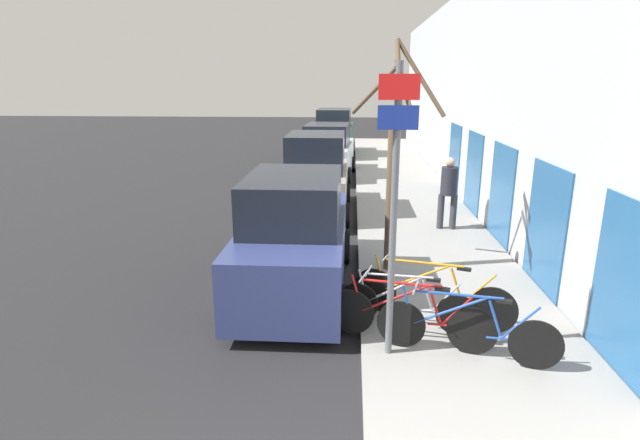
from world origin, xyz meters
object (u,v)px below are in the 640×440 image
at_px(parked_car_0, 295,238).
at_px(parked_car_1, 316,179).
at_px(bicycle_3, 431,296).
at_px(bicycle_1, 409,317).
at_px(parked_car_2, 328,153).
at_px(street_tree, 393,170).
at_px(bicycle_2, 407,305).
at_px(pedestrian_near, 449,188).
at_px(signpost, 394,201).
at_px(bicycle_0, 466,330).
at_px(parked_car_3, 334,135).

height_order(parked_car_0, parked_car_1, parked_car_1).
height_order(bicycle_3, parked_car_1, parked_car_1).
relative_size(bicycle_1, parked_car_2, 0.50).
bearing_deg(street_tree, bicycle_1, -88.65).
xyz_separation_m(bicycle_2, pedestrian_near, (1.54, 5.31, 0.66)).
bearing_deg(parked_car_1, street_tree, -69.05).
xyz_separation_m(parked_car_0, pedestrian_near, (3.38, 3.65, 0.19)).
bearing_deg(parked_car_0, signpost, -57.62).
distance_m(bicycle_0, parked_car_1, 8.21).
bearing_deg(signpost, street_tree, 85.74).
bearing_deg(bicycle_3, parked_car_3, 26.91).
bearing_deg(parked_car_1, bicycle_0, -72.02).
xyz_separation_m(bicycle_1, parked_car_2, (-1.79, 13.21, 0.42)).
bearing_deg(bicycle_0, bicycle_2, 57.11).
xyz_separation_m(parked_car_0, parked_car_1, (0.00, 5.35, 0.05)).
distance_m(bicycle_0, pedestrian_near, 6.19).
height_order(parked_car_1, parked_car_3, parked_car_3).
relative_size(parked_car_0, parked_car_1, 1.12).
bearing_deg(parked_car_2, bicycle_0, -76.40).
height_order(bicycle_0, parked_car_0, parked_car_0).
distance_m(bicycle_1, street_tree, 3.26).
xyz_separation_m(signpost, parked_car_3, (-1.43, 19.02, -1.18)).
bearing_deg(bicycle_1, street_tree, 17.93).
bearing_deg(signpost, bicycle_1, 43.35).
relative_size(bicycle_2, parked_car_2, 0.45).
xyz_separation_m(signpost, bicycle_1, (0.30, 0.28, -1.72)).
height_order(signpost, pedestrian_near, signpost).
bearing_deg(bicycle_1, parked_car_2, 24.31).
xyz_separation_m(bicycle_3, pedestrian_near, (1.14, 5.06, 0.62)).
height_order(signpost, bicycle_3, signpost).
bearing_deg(parked_car_3, bicycle_0, -81.21).
height_order(parked_car_1, parked_car_2, parked_car_1).
bearing_deg(bicycle_2, parked_car_1, 28.50).
height_order(signpost, parked_car_2, signpost).
height_order(bicycle_0, street_tree, street_tree).
height_order(bicycle_3, street_tree, street_tree).
xyz_separation_m(bicycle_0, street_tree, (-0.77, 3.19, 1.57)).
xyz_separation_m(signpost, bicycle_0, (1.00, -0.05, -1.72)).
xyz_separation_m(bicycle_1, parked_car_3, (-1.74, 18.73, 0.54)).
bearing_deg(parked_car_2, signpost, -80.53).
relative_size(parked_car_0, parked_car_3, 1.00).
xyz_separation_m(parked_car_3, pedestrian_near, (3.28, -12.97, 0.09)).
xyz_separation_m(parked_car_2, parked_car_3, (0.06, 5.53, 0.12)).
relative_size(bicycle_0, bicycle_1, 1.02).
bearing_deg(pedestrian_near, parked_car_0, -127.30).
relative_size(bicycle_0, parked_car_3, 0.50).
bearing_deg(bicycle_3, bicycle_1, 170.12).
distance_m(bicycle_3, street_tree, 2.70).
height_order(bicycle_2, parked_car_3, parked_car_3).
xyz_separation_m(bicycle_0, pedestrian_near, (0.84, 6.10, 0.63)).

